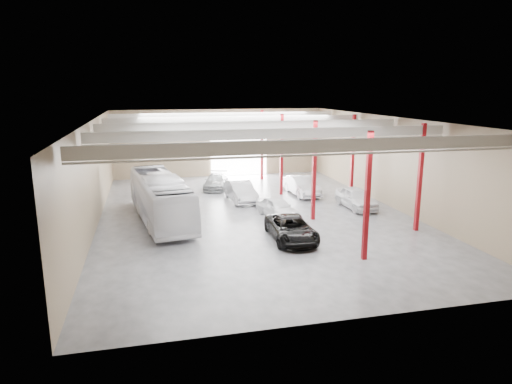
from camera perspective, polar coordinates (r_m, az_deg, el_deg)
name	(u,v)px	position (r m, az deg, el deg)	size (l,w,h in m)	color
depot_shell	(255,147)	(33.10, -0.15, 5.65)	(22.12, 32.12, 7.06)	#414145
coach_bus	(160,198)	(32.59, -11.86, -0.71)	(2.74, 11.73, 3.27)	silver
black_sedan	(291,228)	(28.08, 4.43, -4.57)	(2.44, 5.30, 1.47)	black
car_row_a	(277,207)	(33.04, 2.68, -1.92)	(1.67, 4.16, 1.42)	silver
car_row_b	(240,191)	(37.63, -1.96, 0.12)	(1.76, 5.06, 1.67)	silver
car_row_c	(216,181)	(42.46, -5.03, 1.33)	(1.91, 4.69, 1.36)	gray
car_right_near	(302,186)	(39.93, 5.75, 0.81)	(1.77, 5.08, 1.67)	silver
car_right_far	(356,198)	(36.24, 12.41, -0.72)	(1.90, 4.72, 1.61)	white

